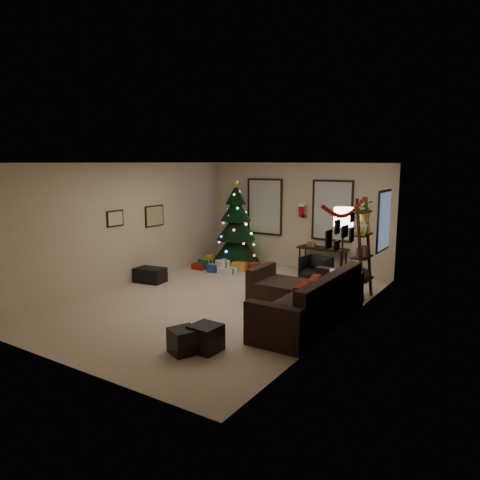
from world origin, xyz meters
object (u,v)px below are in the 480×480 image
at_px(desk, 323,251).
at_px(bookshelf, 363,250).
at_px(christmas_tree, 236,229).
at_px(sofa, 304,302).
at_px(desk_chair, 316,268).

distance_m(desk, bookshelf, 2.14).
xyz_separation_m(christmas_tree, sofa, (3.32, -2.88, -0.67)).
xyz_separation_m(sofa, bookshelf, (0.47, 1.72, 0.69)).
height_order(desk, bookshelf, bookshelf).
distance_m(desk_chair, bookshelf, 1.75).
bearing_deg(desk, christmas_tree, -171.77).
bearing_deg(bookshelf, christmas_tree, 162.97).
distance_m(christmas_tree, bookshelf, 3.97).
relative_size(sofa, desk, 2.35).
height_order(christmas_tree, desk_chair, christmas_tree).
distance_m(desk, desk_chair, 0.72).
bearing_deg(bookshelf, desk, 134.43).
xyz_separation_m(desk, bookshelf, (1.47, -1.50, 0.40)).
bearing_deg(desk_chair, christmas_tree, -179.64).
height_order(christmas_tree, bookshelf, christmas_tree).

